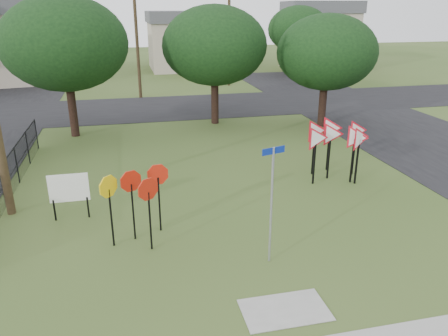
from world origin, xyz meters
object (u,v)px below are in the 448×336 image
Objects in this scene: info_board at (69,190)px; street_name_sign at (272,199)px; stop_sign_cluster at (137,190)px; yield_sign_cluster at (337,137)px.

street_name_sign is at bearing -35.17° from info_board.
stop_sign_cluster is at bearing 150.40° from street_name_sign.
stop_sign_cluster is 2.97m from info_board.
street_name_sign is at bearing -130.46° from yield_sign_cluster.
stop_sign_cluster is 0.72× the size of yield_sign_cluster.
info_board is at bearing -171.77° from yield_sign_cluster.
yield_sign_cluster is at bearing 49.54° from street_name_sign.
street_name_sign reaches higher than yield_sign_cluster.
street_name_sign is 1.07× the size of yield_sign_cluster.
street_name_sign reaches higher than info_board.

